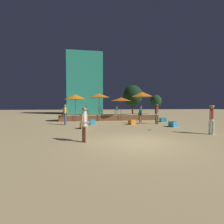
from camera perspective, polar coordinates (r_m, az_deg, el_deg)
ground_plane at (r=7.11m, az=10.23°, el=-11.27°), size 120.00×120.00×0.00m
wooden_deck at (r=18.07m, az=-1.47°, el=-1.96°), size 10.99×2.90×0.69m
patio_umbrella_0 at (r=17.37m, az=11.37°, el=6.66°), size 2.39×2.39×3.33m
patio_umbrella_1 at (r=16.63m, az=3.47°, el=4.85°), size 2.23×2.23×2.66m
patio_umbrella_2 at (r=16.37m, az=-4.93°, el=6.27°), size 2.37×2.37×3.08m
patio_umbrella_3 at (r=16.32m, az=-13.82°, el=5.64°), size 2.27×2.27×2.97m
cube_seat_0 at (r=16.41m, az=18.82°, el=-2.85°), size 0.63×0.63×0.43m
cube_seat_1 at (r=13.62m, az=-7.48°, el=-3.77°), size 0.51×0.51×0.44m
cube_seat_2 at (r=12.92m, az=22.18°, el=-4.31°), size 0.64×0.64×0.42m
cube_seat_3 at (r=11.17m, az=-10.78°, el=-5.17°), size 0.58×0.58×0.43m
cube_seat_4 at (r=13.55m, az=7.58°, el=-3.81°), size 0.62×0.62×0.43m
person_0 at (r=14.26m, az=16.77°, el=-0.31°), size 0.44×0.47×1.85m
person_1 at (r=10.48m, az=33.70°, el=-1.94°), size 0.42×0.28×1.70m
person_2 at (r=13.66m, az=-17.39°, el=-0.62°), size 0.51×0.30×1.79m
person_3 at (r=6.98m, az=-10.45°, el=-4.34°), size 0.36×0.37×1.62m
person_4 at (r=14.23m, az=10.77°, el=-0.78°), size 0.34×0.45×1.63m
bistro_chair_0 at (r=17.53m, az=-4.50°, el=0.94°), size 0.42×0.42×0.90m
bistro_chair_1 at (r=17.38m, az=-9.78°, el=0.90°), size 0.45×0.45×0.90m
bistro_chair_2 at (r=18.30m, az=1.69°, el=1.01°), size 0.48×0.48×0.90m
frisbee_disc at (r=10.67m, az=14.38°, el=-6.62°), size 0.26×0.26×0.03m
background_tree_0 at (r=30.84m, az=16.31°, el=3.98°), size 2.27×2.27×3.85m
background_tree_1 at (r=24.97m, az=7.87°, el=6.19°), size 3.16×3.16×5.09m
distant_building at (r=31.66m, az=-10.20°, el=10.41°), size 6.93×4.08×12.22m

